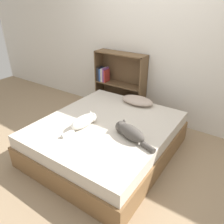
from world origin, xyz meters
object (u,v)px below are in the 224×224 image
(bookshelf, at_px, (119,82))
(cat_dark, at_px, (129,132))
(pillow, at_px, (137,100))
(bed, at_px, (106,138))
(cat_light, at_px, (84,121))

(bookshelf, bearing_deg, cat_dark, -53.23)
(pillow, bearing_deg, cat_dark, -67.18)
(cat_dark, bearing_deg, bed, 2.55)
(pillow, relative_size, cat_light, 0.91)
(cat_light, distance_m, bookshelf, 1.39)
(bookshelf, bearing_deg, pillow, -34.88)
(pillow, xyz_separation_m, bookshelf, (-0.57, 0.40, 0.05))
(cat_dark, xyz_separation_m, bookshelf, (-0.93, 1.24, 0.03))
(pillow, bearing_deg, bed, -94.05)
(cat_light, distance_m, cat_dark, 0.59)
(cat_dark, distance_m, bookshelf, 1.55)
(pillow, distance_m, cat_dark, 0.91)
(cat_light, bearing_deg, cat_dark, -73.29)
(bed, height_order, bookshelf, bookshelf)
(pillow, distance_m, cat_light, 0.98)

